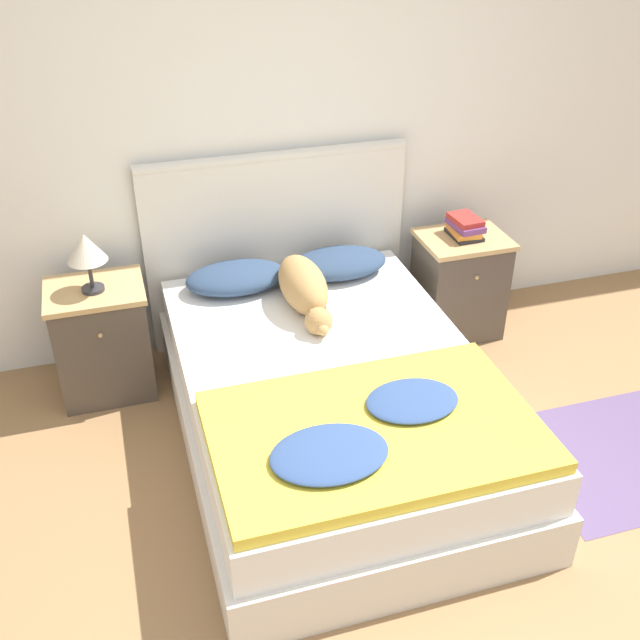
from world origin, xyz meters
TOP-DOWN VIEW (x-y plane):
  - ground_plane at (0.00, 0.00)m, footprint 16.00×16.00m
  - wall_back at (0.00, 2.13)m, footprint 9.00×0.06m
  - bed at (0.08, 1.03)m, footprint 1.39×2.01m
  - headboard at (0.08, 2.06)m, footprint 1.47×0.06m
  - nightstand_left at (-0.92, 1.77)m, footprint 0.48×0.40m
  - nightstand_right at (1.08, 1.77)m, footprint 0.48×0.40m
  - pillow_left at (-0.20, 1.82)m, footprint 0.54×0.33m
  - pillow_right at (0.36, 1.82)m, footprint 0.54×0.33m
  - quilt at (0.07, 0.48)m, footprint 1.29×0.83m
  - dog at (0.09, 1.53)m, footprint 0.22×0.69m
  - book_stack at (1.09, 1.78)m, footprint 0.17×0.22m
  - table_lamp at (-0.92, 1.75)m, footprint 0.19×0.19m
  - rug at (1.45, 0.52)m, footprint 1.09×0.81m

SIDE VIEW (x-z plane):
  - ground_plane at x=0.00m, z-range 0.00..0.00m
  - rug at x=1.45m, z-range 0.00..0.00m
  - bed at x=0.08m, z-range 0.00..0.47m
  - nightstand_left at x=-0.92m, z-range 0.00..0.62m
  - nightstand_right at x=1.08m, z-range 0.00..0.62m
  - quilt at x=0.07m, z-range 0.46..0.56m
  - pillow_left at x=-0.20m, z-range 0.47..0.60m
  - pillow_right at x=0.36m, z-range 0.47..0.60m
  - headboard at x=0.08m, z-range 0.02..1.14m
  - dog at x=0.09m, z-range 0.46..0.70m
  - book_stack at x=1.09m, z-range 0.61..0.73m
  - table_lamp at x=-0.92m, z-range 0.69..0.99m
  - wall_back at x=0.00m, z-range 0.00..2.55m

